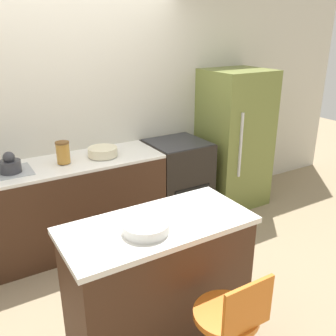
{
  "coord_description": "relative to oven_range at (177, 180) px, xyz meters",
  "views": [
    {
      "loc": [
        -1.08,
        -3.11,
        2.18
      ],
      "look_at": [
        0.54,
        -0.41,
        0.97
      ],
      "focal_mm": 40.0,
      "sensor_mm": 36.0,
      "label": 1
    }
  ],
  "objects": [
    {
      "name": "canister_jar",
      "position": [
        -1.31,
        -0.02,
        0.57
      ],
      "size": [
        0.13,
        0.13,
        0.21
      ],
      "color": "#B77F33",
      "rests_on": "back_counter"
    },
    {
      "name": "mixing_bowl",
      "position": [
        -0.91,
        -0.02,
        0.51
      ],
      "size": [
        0.3,
        0.3,
        0.09
      ],
      "color": "beige",
      "rests_on": "back_counter"
    },
    {
      "name": "ground_plane",
      "position": [
        -1.11,
        -0.34,
        -0.47
      ],
      "size": [
        14.0,
        14.0,
        0.0
      ],
      "primitive_type": "plane",
      "color": "#998466"
    },
    {
      "name": "back_counter",
      "position": [
        -1.45,
        0.0,
        -0.0
      ],
      "size": [
        2.21,
        0.64,
        0.93
      ],
      "color": "#422819",
      "rests_on": "ground_plane"
    },
    {
      "name": "stool_chair",
      "position": [
        -0.96,
        -2.11,
        -0.05
      ],
      "size": [
        0.41,
        0.41,
        0.87
      ],
      "color": "#B7B7BC",
      "rests_on": "ground_plane"
    },
    {
      "name": "refrigerator",
      "position": [
        0.82,
        -0.02,
        0.38
      ],
      "size": [
        0.75,
        0.7,
        1.69
      ],
      "color": "olive",
      "rests_on": "ground_plane"
    },
    {
      "name": "wall_back",
      "position": [
        -1.11,
        0.35,
        0.83
      ],
      "size": [
        8.0,
        0.06,
        2.6
      ],
      "color": "beige",
      "rests_on": "ground_plane"
    },
    {
      "name": "kitchen_island",
      "position": [
        -1.11,
        -1.5,
        -0.0
      ],
      "size": [
        1.32,
        0.62,
        0.93
      ],
      "color": "#422819",
      "rests_on": "ground_plane"
    },
    {
      "name": "oven_range",
      "position": [
        0.0,
        0.0,
        0.0
      ],
      "size": [
        0.66,
        0.65,
        0.93
      ],
      "color": "black",
      "rests_on": "ground_plane"
    },
    {
      "name": "fruit_bowl",
      "position": [
        -1.23,
        -1.56,
        0.49
      ],
      "size": [
        0.3,
        0.3,
        0.07
      ],
      "color": "white",
      "rests_on": "kitchen_island"
    },
    {
      "name": "kettle",
      "position": [
        -1.8,
        -0.02,
        0.54
      ],
      "size": [
        0.19,
        0.19,
        0.19
      ],
      "color": "#333338",
      "rests_on": "back_counter"
    }
  ]
}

